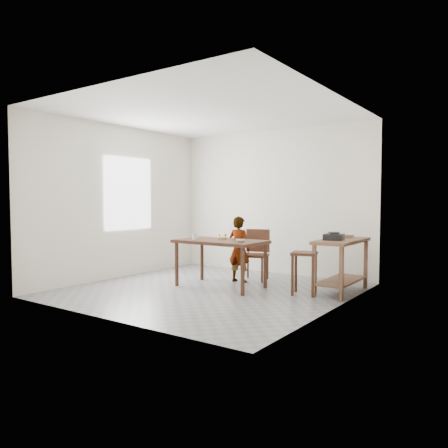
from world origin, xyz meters
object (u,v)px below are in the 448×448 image
Objects in this scene: dining_table at (220,264)px; prep_counter at (341,266)px; dining_chair at (255,255)px; stool at (304,273)px; child at (239,249)px.

prep_counter is at bearing 22.15° from dining_table.
dining_chair is 1.39× the size of stool.
child is at bearing 167.75° from stool.
dining_table is at bearing -157.85° from prep_counter.
prep_counter is at bearing 49.53° from stool.
prep_counter reaches higher than stool.
child reaches higher than prep_counter.
dining_chair reaches higher than dining_table.
dining_table is 1.17× the size of prep_counter.
dining_table is 1.26× the size of child.
stool is (1.33, 0.24, -0.06)m from dining_table.
dining_table reaches higher than stool.
prep_counter is (1.72, 0.70, 0.03)m from dining_table.
stool is (-0.39, -0.46, -0.09)m from prep_counter.
child is at bearing -174.35° from prep_counter.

